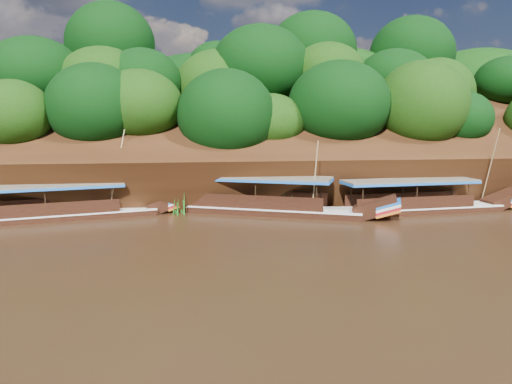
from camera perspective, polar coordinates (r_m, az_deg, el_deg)
ground at (r=26.87m, az=5.07°, el=-5.90°), size 160.00×160.00×0.00m
riverbank at (r=48.68m, az=-0.91°, el=2.81°), size 120.00×30.06×19.40m
boat_0 at (r=37.67m, az=19.09°, el=-1.37°), size 14.68×3.33×6.42m
boat_1 at (r=34.73m, az=2.91°, el=-1.61°), size 14.77×7.87×5.68m
boat_2 at (r=35.47m, az=-20.35°, el=-2.02°), size 14.94×5.54×6.32m
reeds at (r=35.53m, az=-3.37°, el=-0.92°), size 49.56×2.24×1.97m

